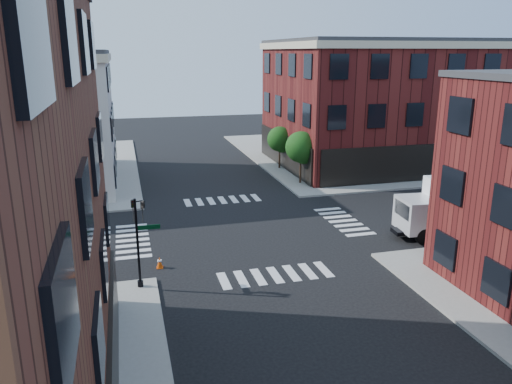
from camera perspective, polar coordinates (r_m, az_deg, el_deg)
name	(u,v)px	position (r m, az deg, el deg)	size (l,w,h in m)	color
ground	(243,230)	(32.43, -1.44, -4.38)	(120.00, 120.00, 0.00)	black
sidewalk_ne	(379,152)	(58.93, 13.83, 4.45)	(30.00, 30.00, 0.15)	gray
building_ne	(402,104)	(53.55, 16.34, 9.60)	(25.00, 16.00, 12.00)	#3F0F0F
tree_near	(302,149)	(42.96, 5.24, 4.96)	(2.69, 2.69, 4.49)	black
tree_far	(280,140)	(48.59, 2.80, 5.92)	(2.43, 2.43, 4.07)	black
signal_pole	(139,233)	(24.39, -13.27, -4.59)	(1.29, 1.24, 4.60)	black
box_truck	(464,206)	(33.57, 22.64, -1.50)	(8.25, 3.08, 3.66)	white
traffic_cone	(160,262)	(27.37, -10.95, -7.91)	(0.39, 0.39, 0.64)	#E24E0A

